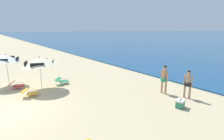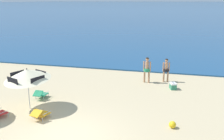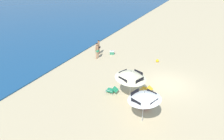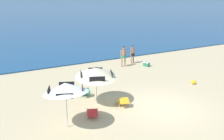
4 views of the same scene
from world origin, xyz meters
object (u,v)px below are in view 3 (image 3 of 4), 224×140
(lounge_chair_under_umbrella, at_px, (112,90))
(beach_ball, at_px, (157,61))
(lounge_chair_facing_sea, at_px, (147,89))
(cooler_box, at_px, (112,53))
(person_standing_beside, at_px, (97,50))
(beach_umbrella_striped_main, at_px, (131,75))
(lounge_chair_beside_umbrella, at_px, (144,105))
(person_standing_near_shore, at_px, (99,46))
(beach_umbrella_striped_second, at_px, (144,96))

(lounge_chair_under_umbrella, xyz_separation_m, beach_ball, (7.29, -1.75, -0.11))
(lounge_chair_facing_sea, height_order, cooler_box, lounge_chair_facing_sea)
(person_standing_beside, xyz_separation_m, beach_ball, (1.83, -6.11, -0.85))
(lounge_chair_under_umbrella, height_order, cooler_box, lounge_chair_under_umbrella)
(beach_umbrella_striped_main, height_order, lounge_chair_facing_sea, beach_umbrella_striped_main)
(lounge_chair_beside_umbrella, relative_size, beach_ball, 3.30)
(person_standing_beside, bearing_deg, beach_umbrella_striped_main, -132.57)
(beach_umbrella_striped_main, bearing_deg, lounge_chair_facing_sea, -39.88)
(person_standing_beside, distance_m, cooler_box, 2.14)
(lounge_chair_facing_sea, bearing_deg, beach_ball, 5.68)
(person_standing_near_shore, distance_m, person_standing_beside, 1.33)
(lounge_chair_under_umbrella, height_order, lounge_chair_beside_umbrella, lounge_chair_beside_umbrella)
(beach_ball, bearing_deg, beach_umbrella_striped_main, 177.26)
(beach_ball, bearing_deg, beach_umbrella_striped_second, -172.01)
(lounge_chair_beside_umbrella, xyz_separation_m, lounge_chair_facing_sea, (2.03, 0.43, 0.00))
(lounge_chair_beside_umbrella, bearing_deg, lounge_chair_under_umbrella, 74.98)
(person_standing_beside, relative_size, beach_ball, 5.58)
(lounge_chair_under_umbrella, xyz_separation_m, person_standing_near_shore, (6.70, 4.84, 0.66))
(person_standing_near_shore, bearing_deg, beach_umbrella_striped_main, -136.29)
(beach_umbrella_striped_main, relative_size, cooler_box, 4.98)
(beach_umbrella_striped_main, bearing_deg, beach_ball, -2.74)
(beach_umbrella_striped_main, relative_size, person_standing_beside, 1.66)
(beach_umbrella_striped_main, xyz_separation_m, person_standing_near_shore, (6.54, 6.25, -0.90))
(lounge_chair_facing_sea, bearing_deg, beach_umbrella_striped_second, -168.01)
(beach_umbrella_striped_second, height_order, beach_ball, beach_umbrella_striped_second)
(person_standing_near_shore, relative_size, person_standing_beside, 0.93)
(lounge_chair_facing_sea, relative_size, cooler_box, 1.72)
(beach_umbrella_striped_main, relative_size, beach_ball, 9.25)
(lounge_chair_under_umbrella, relative_size, cooler_box, 1.58)
(person_standing_beside, xyz_separation_m, cooler_box, (1.76, -0.93, -0.80))
(lounge_chair_under_umbrella, bearing_deg, person_standing_near_shore, 35.86)
(lounge_chair_beside_umbrella, distance_m, person_standing_beside, 9.49)
(person_standing_near_shore, height_order, beach_ball, person_standing_near_shore)
(beach_umbrella_striped_second, height_order, lounge_chair_beside_umbrella, beach_umbrella_striped_second)
(beach_umbrella_striped_second, xyz_separation_m, lounge_chair_under_umbrella, (2.13, 3.07, -1.64))
(lounge_chair_beside_umbrella, height_order, person_standing_near_shore, person_standing_near_shore)
(person_standing_near_shore, bearing_deg, lounge_chair_beside_umbrella, -134.32)
(cooler_box, xyz_separation_m, beach_ball, (0.07, -5.18, -0.05))
(beach_umbrella_striped_main, distance_m, beach_ball, 7.33)
(beach_umbrella_striped_main, bearing_deg, lounge_chair_beside_umbrella, -123.42)
(lounge_chair_facing_sea, bearing_deg, person_standing_near_shore, 53.01)
(person_standing_near_shore, xyz_separation_m, beach_ball, (0.59, -6.59, -0.78))
(lounge_chair_facing_sea, distance_m, person_standing_beside, 7.94)
(person_standing_near_shore, height_order, person_standing_beside, person_standing_beside)
(beach_umbrella_striped_main, distance_m, cooler_box, 8.71)
(lounge_chair_facing_sea, xyz_separation_m, beach_ball, (6.01, 0.60, -0.12))
(person_standing_beside, distance_m, beach_ball, 6.44)
(beach_umbrella_striped_main, xyz_separation_m, lounge_chair_under_umbrella, (-0.16, 1.41, -1.56))
(beach_umbrella_striped_second, distance_m, beach_ball, 9.67)
(beach_umbrella_striped_main, distance_m, lounge_chair_facing_sea, 2.14)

